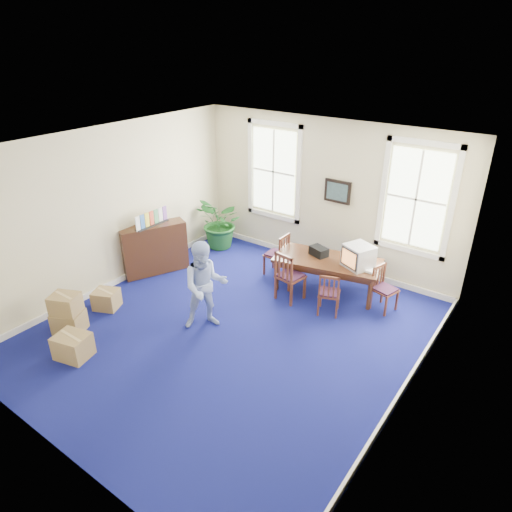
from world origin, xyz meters
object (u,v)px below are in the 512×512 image
Objects in this scene: credenza at (154,249)px; potted_plant at (221,223)px; conference_table at (327,275)px; chair_near_left at (291,275)px; cardboard_boxes at (79,313)px; man at (205,286)px; crt_tv at (359,256)px.

potted_plant is at bearing 103.43° from credenza.
chair_near_left reaches higher than conference_table.
cardboard_boxes is (-2.77, -3.77, 0.03)m from conference_table.
man reaches higher than potted_plant.
man is 1.21× the size of cardboard_boxes.
crt_tv is 1.33m from chair_near_left.
conference_table is 2.63m from man.
chair_near_left is 3.87m from cardboard_boxes.
man is 3.26m from potted_plant.
conference_table is at bearing -6.49° from potted_plant.
conference_table is 1.27× the size of man.
chair_near_left is (-1.02, -0.75, -0.41)m from crt_tv.
cardboard_boxes is (-3.37, -3.81, -0.54)m from crt_tv.
conference_table is 3.67m from credenza.
chair_near_left is 0.64× the size of man.
crt_tv is at bearing 48.49° from cardboard_boxes.
man is at bearing -128.39° from conference_table.
potted_plant is at bearing 161.13° from conference_table.
crt_tv is (0.61, 0.05, 0.57)m from conference_table.
conference_table is 2.00× the size of chair_near_left.
cardboard_boxes is at bearing -138.70° from conference_table.
chair_near_left is at bearing -133.34° from conference_table.
potted_plant is (-3.61, 0.30, -0.29)m from crt_tv.
crt_tv reaches higher than credenza.
potted_plant reaches higher than conference_table.
conference_table is 1.62× the size of potted_plant.
potted_plant reaches higher than cardboard_boxes.
chair_near_left is at bearing -21.92° from potted_plant.
man reaches higher than cardboard_boxes.
potted_plant is (-3.01, 0.34, 0.28)m from conference_table.
man is at bearing 41.36° from cardboard_boxes.
cardboard_boxes reaches higher than conference_table.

